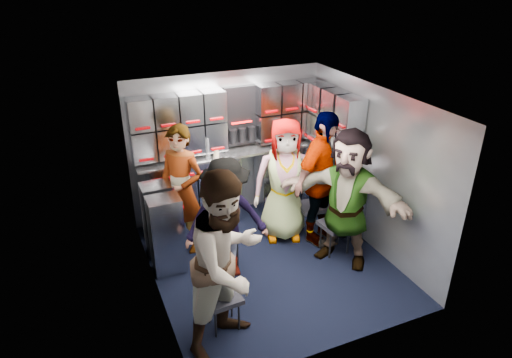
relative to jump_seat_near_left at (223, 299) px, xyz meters
name	(u,v)px	position (x,y,z in m)	size (l,w,h in m)	color
floor	(270,263)	(0.90, 0.80, -0.35)	(3.00, 3.00, 0.00)	black
wall_back	(227,145)	(0.90, 2.30, 0.70)	(2.80, 0.04, 2.10)	#9A9FA8
wall_left	(150,213)	(-0.50, 0.80, 0.70)	(0.04, 3.00, 2.10)	#9A9FA8
wall_right	(372,169)	(2.30, 0.80, 0.70)	(0.04, 3.00, 2.10)	#9A9FA8
ceiling	(273,100)	(0.90, 0.80, 1.75)	(2.80, 3.00, 0.02)	silver
cart_bank_back	(233,186)	(0.90, 2.09, 0.14)	(2.68, 0.38, 0.99)	#9EA2AD
cart_bank_left	(163,227)	(-0.29, 1.36, 0.14)	(0.38, 0.76, 0.99)	#9EA2AD
counter	(233,152)	(0.90, 2.09, 0.66)	(2.68, 0.42, 0.03)	silver
locker_bank_back	(230,118)	(0.90, 2.15, 1.14)	(2.68, 0.28, 0.82)	#9EA2AD
locker_bank_right	(335,121)	(2.15, 1.50, 1.14)	(0.28, 1.00, 0.82)	#9EA2AD
right_cabinet	(333,190)	(2.15, 1.40, 0.15)	(0.28, 1.20, 1.00)	#9EA2AD
coffee_niche	(241,117)	(1.08, 2.21, 1.12)	(0.46, 0.16, 0.84)	black
red_latch_strip	(238,167)	(0.90, 1.89, 0.53)	(2.60, 0.02, 0.03)	#9E0004
jump_seat_near_left	(223,299)	(0.00, 0.00, 0.00)	(0.36, 0.34, 0.40)	black
jump_seat_mid_left	(222,237)	(0.34, 1.00, 0.06)	(0.43, 0.41, 0.47)	black
jump_seat_center	(278,206)	(1.33, 1.51, 0.01)	(0.45, 0.44, 0.41)	black
jump_seat_mid_right	(312,208)	(1.72, 1.23, 0.03)	(0.40, 0.38, 0.44)	black
jump_seat_near_right	(335,226)	(1.77, 0.72, 0.03)	(0.41, 0.39, 0.43)	black
attendant_standing	(182,190)	(0.02, 1.57, 0.49)	(0.61, 0.40, 1.68)	black
attendant_arc_a	(228,263)	(0.00, -0.18, 0.57)	(0.90, 0.70, 1.85)	black
attendant_arc_b	(226,220)	(0.34, 0.82, 0.40)	(0.98, 0.56, 1.51)	black
attendant_arc_c	(284,181)	(1.33, 1.33, 0.48)	(0.82, 0.53, 1.67)	black
attendant_arc_d	(322,179)	(1.72, 1.05, 0.55)	(1.06, 0.44, 1.80)	black
attendant_arc_e	(347,198)	(1.77, 0.54, 0.52)	(1.61, 0.51, 1.74)	black
bottle_left	(169,154)	(0.00, 2.04, 0.81)	(0.06, 0.06, 0.26)	white
bottle_mid	(208,147)	(0.53, 2.04, 0.81)	(0.07, 0.07, 0.28)	white
bottle_right	(290,135)	(1.77, 2.04, 0.80)	(0.07, 0.07, 0.26)	white
cup_left	(216,152)	(0.64, 2.03, 0.72)	(0.08, 0.08, 0.10)	tan
cup_right	(288,141)	(1.73, 2.03, 0.73)	(0.08, 0.08, 0.10)	tan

